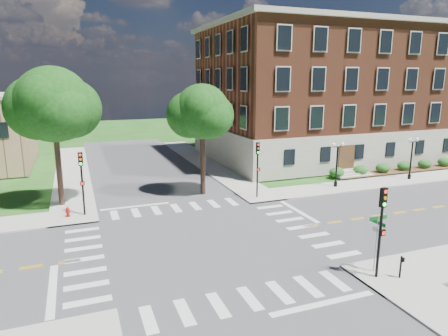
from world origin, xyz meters
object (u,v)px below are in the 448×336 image
object	(u,v)px
traffic_signal_nw	(82,175)
twin_lamp_east	(411,156)
push_button_post	(401,266)
street_sign_pole	(377,233)
twin_lamp_west	(337,162)
fire_hydrant	(68,212)
traffic_signal_ne	(258,163)
traffic_signal_se	(381,221)

from	to	relation	value
traffic_signal_nw	twin_lamp_east	distance (m)	31.53
push_button_post	street_sign_pole	bearing A→B (deg)	124.14
traffic_signal_nw	twin_lamp_west	size ratio (longest dim) A/B	1.13
twin_lamp_west	twin_lamp_east	size ratio (longest dim) A/B	1.00
traffic_signal_nw	twin_lamp_west	xyz separation A→B (m)	(22.67, 0.10, -0.66)
street_sign_pole	fire_hydrant	distance (m)	21.54
twin_lamp_west	fire_hydrant	distance (m)	23.94
twin_lamp_east	fire_hydrant	world-z (taller)	twin_lamp_east
push_button_post	traffic_signal_ne	bearing A→B (deg)	92.78
traffic_signal_nw	twin_lamp_east	size ratio (longest dim) A/B	1.13
twin_lamp_west	street_sign_pole	world-z (taller)	twin_lamp_west
traffic_signal_ne	twin_lamp_west	world-z (taller)	traffic_signal_ne
traffic_signal_ne	twin_lamp_east	size ratio (longest dim) A/B	1.13
twin_lamp_west	push_button_post	xyz separation A→B (m)	(-7.74, -16.18, -1.73)
traffic_signal_se	push_button_post	world-z (taller)	traffic_signal_se
push_button_post	fire_hydrant	bearing A→B (deg)	135.08
street_sign_pole	twin_lamp_east	bearing A→B (deg)	40.61
twin_lamp_east	fire_hydrant	distance (m)	32.77
traffic_signal_nw	push_button_post	xyz separation A→B (m)	(14.93, -16.07, -2.39)
traffic_signal_nw	twin_lamp_east	xyz separation A→B (m)	(31.52, -0.12, -0.66)
traffic_signal_ne	traffic_signal_nw	xyz separation A→B (m)	(-14.17, 0.42, 0.00)
traffic_signal_ne	street_sign_pole	world-z (taller)	traffic_signal_ne
traffic_signal_se	traffic_signal_ne	xyz separation A→B (m)	(0.29, 15.13, 0.00)
push_button_post	twin_lamp_east	bearing A→B (deg)	43.86
traffic_signal_nw	street_sign_pole	distance (m)	20.66
traffic_signal_nw	twin_lamp_west	bearing A→B (deg)	0.26
twin_lamp_east	fire_hydrant	bearing A→B (deg)	179.81
traffic_signal_se	traffic_signal_ne	size ratio (longest dim) A/B	1.00
traffic_signal_ne	fire_hydrant	size ratio (longest dim) A/B	6.40
traffic_signal_se	twin_lamp_east	world-z (taller)	traffic_signal_se
traffic_signal_ne	street_sign_pole	distance (m)	14.59
traffic_signal_ne	fire_hydrant	xyz separation A→B (m)	(-15.35, 0.41, -2.72)
traffic_signal_se	traffic_signal_nw	world-z (taller)	same
traffic_signal_nw	push_button_post	bearing A→B (deg)	-47.12
traffic_signal_nw	push_button_post	world-z (taller)	traffic_signal_nw
twin_lamp_west	fire_hydrant	bearing A→B (deg)	-179.72
street_sign_pole	push_button_post	distance (m)	2.00
traffic_signal_ne	fire_hydrant	world-z (taller)	traffic_signal_ne
twin_lamp_east	push_button_post	size ratio (longest dim) A/B	3.53
traffic_signal_ne	push_button_post	size ratio (longest dim) A/B	4.00
twin_lamp_west	fire_hydrant	size ratio (longest dim) A/B	5.64
traffic_signal_se	traffic_signal_nw	size ratio (longest dim) A/B	1.00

